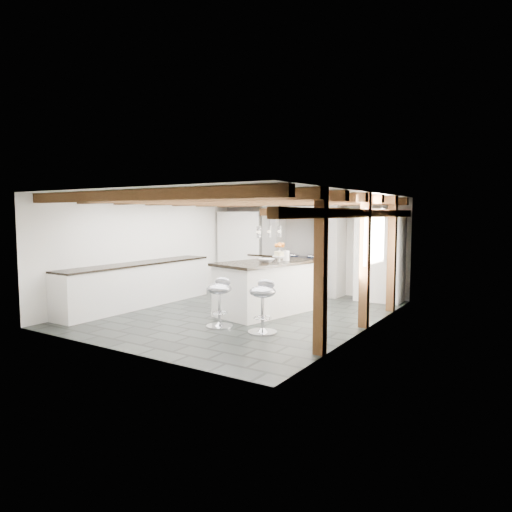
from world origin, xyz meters
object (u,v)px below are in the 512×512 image
Objects in this scene: bar_stool_far at (220,297)px; kitchen_island at (267,287)px; range_cooker at (302,274)px; bar_stool_near at (263,300)px.

kitchen_island is at bearing 73.03° from bar_stool_far.
range_cooker is 2.43m from kitchen_island.
kitchen_island reaches higher than range_cooker.
range_cooker is 3.93m from bar_stool_near.
kitchen_island is 2.64× the size of bar_stool_far.
bar_stool_near is 0.84m from bar_stool_far.
kitchen_island is 1.41m from bar_stool_far.
range_cooker is 0.44× the size of kitchen_island.
bar_stool_near is at bearing -9.70° from bar_stool_far.
range_cooker is 1.17× the size of bar_stool_far.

